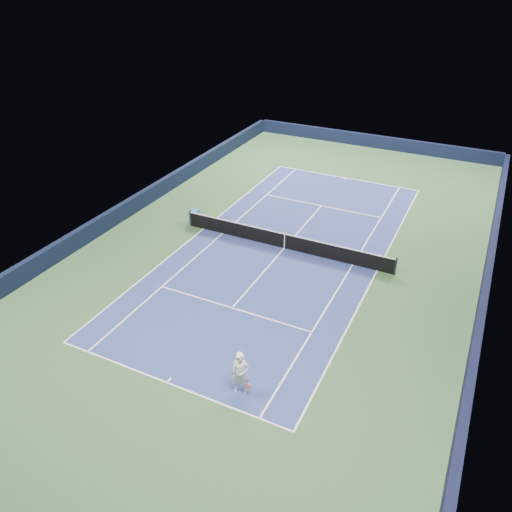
% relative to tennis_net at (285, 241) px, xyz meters
% --- Properties ---
extents(ground, '(40.00, 40.00, 0.00)m').
position_rel_tennis_net_xyz_m(ground, '(0.00, 0.00, -0.50)').
color(ground, '#2C4D2A').
rests_on(ground, ground).
extents(wall_far, '(22.00, 0.35, 1.10)m').
position_rel_tennis_net_xyz_m(wall_far, '(0.00, 19.82, 0.05)').
color(wall_far, black).
rests_on(wall_far, ground).
extents(wall_right, '(0.35, 40.00, 1.10)m').
position_rel_tennis_net_xyz_m(wall_right, '(10.82, 0.00, 0.05)').
color(wall_right, black).
rests_on(wall_right, ground).
extents(wall_left, '(0.35, 40.00, 1.10)m').
position_rel_tennis_net_xyz_m(wall_left, '(-10.82, 0.00, 0.05)').
color(wall_left, black).
rests_on(wall_left, ground).
extents(court_surface, '(10.97, 23.77, 0.01)m').
position_rel_tennis_net_xyz_m(court_surface, '(0.00, 0.00, -0.50)').
color(court_surface, navy).
rests_on(court_surface, ground).
extents(baseline_far, '(10.97, 0.08, 0.00)m').
position_rel_tennis_net_xyz_m(baseline_far, '(0.00, 11.88, -0.50)').
color(baseline_far, white).
rests_on(baseline_far, ground).
extents(baseline_near, '(10.97, 0.08, 0.00)m').
position_rel_tennis_net_xyz_m(baseline_near, '(0.00, -11.88, -0.50)').
color(baseline_near, white).
rests_on(baseline_near, ground).
extents(sideline_doubles_right, '(0.08, 23.77, 0.00)m').
position_rel_tennis_net_xyz_m(sideline_doubles_right, '(5.49, 0.00, -0.50)').
color(sideline_doubles_right, white).
rests_on(sideline_doubles_right, ground).
extents(sideline_doubles_left, '(0.08, 23.77, 0.00)m').
position_rel_tennis_net_xyz_m(sideline_doubles_left, '(-5.49, 0.00, -0.50)').
color(sideline_doubles_left, white).
rests_on(sideline_doubles_left, ground).
extents(sideline_singles_right, '(0.08, 23.77, 0.00)m').
position_rel_tennis_net_xyz_m(sideline_singles_right, '(4.12, 0.00, -0.50)').
color(sideline_singles_right, white).
rests_on(sideline_singles_right, ground).
extents(sideline_singles_left, '(0.08, 23.77, 0.00)m').
position_rel_tennis_net_xyz_m(sideline_singles_left, '(-4.12, 0.00, -0.50)').
color(sideline_singles_left, white).
rests_on(sideline_singles_left, ground).
extents(service_line_far, '(8.23, 0.08, 0.00)m').
position_rel_tennis_net_xyz_m(service_line_far, '(0.00, 6.40, -0.50)').
color(service_line_far, white).
rests_on(service_line_far, ground).
extents(service_line_near, '(8.23, 0.08, 0.00)m').
position_rel_tennis_net_xyz_m(service_line_near, '(0.00, -6.40, -0.50)').
color(service_line_near, white).
rests_on(service_line_near, ground).
extents(center_service_line, '(0.08, 12.80, 0.00)m').
position_rel_tennis_net_xyz_m(center_service_line, '(0.00, 0.00, -0.50)').
color(center_service_line, white).
rests_on(center_service_line, ground).
extents(center_mark_far, '(0.08, 0.30, 0.00)m').
position_rel_tennis_net_xyz_m(center_mark_far, '(0.00, 11.73, -0.50)').
color(center_mark_far, white).
rests_on(center_mark_far, ground).
extents(center_mark_near, '(0.08, 0.30, 0.00)m').
position_rel_tennis_net_xyz_m(center_mark_near, '(0.00, -11.73, -0.50)').
color(center_mark_near, white).
rests_on(center_mark_near, ground).
extents(tennis_net, '(12.90, 0.10, 1.07)m').
position_rel_tennis_net_xyz_m(tennis_net, '(0.00, 0.00, 0.00)').
color(tennis_net, black).
rests_on(tennis_net, ground).
extents(sponsor_cube, '(0.64, 0.57, 0.88)m').
position_rel_tennis_net_xyz_m(sponsor_cube, '(-6.40, 0.43, -0.06)').
color(sponsor_cube, blue).
rests_on(sponsor_cube, ground).
extents(tennis_player, '(0.90, 1.37, 2.90)m').
position_rel_tennis_net_xyz_m(tennis_player, '(2.88, -10.99, 0.46)').
color(tennis_player, white).
rests_on(tennis_player, ground).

